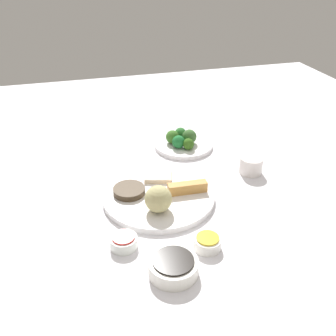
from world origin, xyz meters
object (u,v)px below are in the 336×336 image
at_px(broccoli_plate, 183,145).
at_px(soy_sauce_bowl, 173,267).
at_px(teacup, 251,165).
at_px(main_plate, 158,195).
at_px(sauce_ramekin_sweet_and_sour, 124,242).
at_px(sauce_ramekin_hot_mustard, 207,243).

relative_size(broccoli_plate, soy_sauce_bowl, 1.86).
xyz_separation_m(broccoli_plate, soy_sauce_bowl, (-0.54, 0.19, 0.01)).
bearing_deg(teacup, soy_sauce_bowl, 134.37).
xyz_separation_m(main_plate, soy_sauce_bowl, (-0.27, 0.04, 0.01)).
height_order(sauce_ramekin_sweet_and_sour, teacup, teacup).
height_order(soy_sauce_bowl, sauce_ramekin_sweet_and_sour, soy_sauce_bowl).
bearing_deg(sauce_ramekin_sweet_and_sour, sauce_ramekin_hot_mustard, -106.43).
bearing_deg(main_plate, soy_sauce_bowl, 172.26).
bearing_deg(sauce_ramekin_sweet_and_sour, teacup, -62.29).
relative_size(main_plate, broccoli_plate, 1.54).
height_order(main_plate, soy_sauce_bowl, soy_sauce_bowl).
relative_size(broccoli_plate, sauce_ramekin_hot_mustard, 3.13).
height_order(broccoli_plate, teacup, teacup).
distance_m(main_plate, sauce_ramekin_sweet_and_sour, 0.21).
height_order(soy_sauce_bowl, sauce_ramekin_hot_mustard, soy_sauce_bowl).
height_order(main_plate, sauce_ramekin_hot_mustard, sauce_ramekin_hot_mustard).
xyz_separation_m(soy_sauce_bowl, teacup, (0.33, -0.33, 0.01)).
bearing_deg(soy_sauce_bowl, broccoli_plate, -19.53).
distance_m(broccoli_plate, sauce_ramekin_hot_mustard, 0.49).
bearing_deg(sauce_ramekin_sweet_and_sour, soy_sauce_bowl, -141.27).
relative_size(soy_sauce_bowl, sauce_ramekin_hot_mustard, 1.68).
bearing_deg(soy_sauce_bowl, teacup, -45.63).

